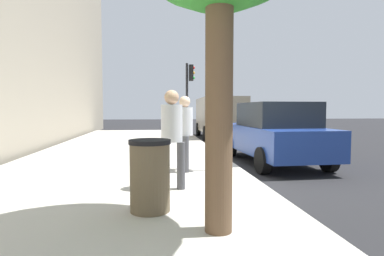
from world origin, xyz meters
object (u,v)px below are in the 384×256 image
at_px(parked_sedan_near, 274,133).
at_px(trash_bin, 150,175).
at_px(parked_van_far, 219,115).
at_px(traffic_signal, 189,88).
at_px(pedestrian_at_meter, 185,127).
at_px(pedestrian_bystander, 172,130).
at_px(parking_meter, 214,127).

distance_m(parked_sedan_near, trash_bin, 5.55).
bearing_deg(parked_sedan_near, parked_van_far, 0.01).
distance_m(parked_van_far, traffic_signal, 2.83).
bearing_deg(parked_sedan_near, trash_bin, 140.89).
relative_size(pedestrian_at_meter, parked_van_far, 0.33).
bearing_deg(pedestrian_bystander, parked_sedan_near, -9.73).
distance_m(pedestrian_bystander, trash_bin, 1.43).
xyz_separation_m(parked_sedan_near, trash_bin, (-4.31, 3.50, -0.24)).
height_order(parked_sedan_near, traffic_signal, traffic_signal).
xyz_separation_m(pedestrian_at_meter, traffic_signal, (7.69, -0.93, 1.41)).
xyz_separation_m(parking_meter, parked_van_far, (9.45, -2.07, 0.09)).
xyz_separation_m(parking_meter, trash_bin, (-2.75, 1.43, -0.51)).
distance_m(pedestrian_at_meter, parked_van_far, 9.80).
xyz_separation_m(parked_van_far, traffic_signal, (-1.72, 1.82, 1.32)).
bearing_deg(traffic_signal, trash_bin, 170.90).
distance_m(parking_meter, pedestrian_at_meter, 0.68).
distance_m(parking_meter, traffic_signal, 7.86).
bearing_deg(traffic_signal, pedestrian_at_meter, 173.13).
bearing_deg(parking_meter, parked_van_far, -12.34).
distance_m(pedestrian_at_meter, pedestrian_bystander, 1.58).
bearing_deg(trash_bin, traffic_signal, -9.10).
distance_m(parking_meter, parked_van_far, 9.67).
distance_m(parking_meter, trash_bin, 3.14).
height_order(parked_van_far, traffic_signal, traffic_signal).
height_order(pedestrian_at_meter, trash_bin, pedestrian_at_meter).
height_order(parking_meter, pedestrian_bystander, pedestrian_bystander).
height_order(parked_sedan_near, trash_bin, parked_sedan_near).
relative_size(traffic_signal, trash_bin, 3.56).
xyz_separation_m(parking_meter, pedestrian_at_meter, (0.04, 0.68, 0.00)).
bearing_deg(parked_van_far, pedestrian_bystander, 164.06).
bearing_deg(parked_sedan_near, traffic_signal, 16.42).
bearing_deg(parked_sedan_near, pedestrian_at_meter, 118.75).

